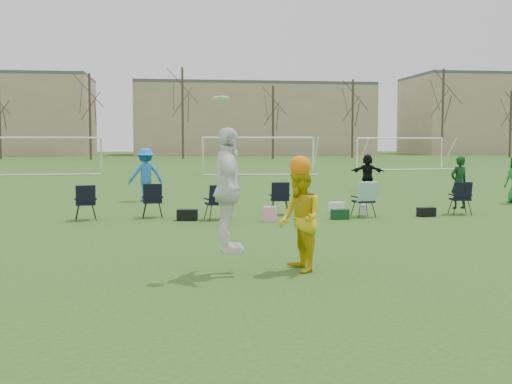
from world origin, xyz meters
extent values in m
plane|color=#244F18|center=(0.00, 0.00, 0.00)|extent=(260.00, 260.00, 0.00)
imported|color=blue|center=(-2.74, 13.54, 0.96)|extent=(1.38, 1.01, 1.91)
imported|color=black|center=(6.78, 17.37, 0.79)|extent=(1.54, 0.94, 1.59)
imported|color=white|center=(-0.99, 0.31, 1.37)|extent=(0.50, 1.18, 2.01)
imported|color=gold|center=(0.20, 0.40, 0.86)|extent=(0.76, 0.92, 1.72)
sphere|color=orange|center=(0.20, 0.40, 1.75)|extent=(0.34, 0.34, 0.34)
cylinder|color=white|center=(-1.10, 0.26, 2.82)|extent=(0.27, 0.27, 0.08)
imported|color=#0E3315|center=(6.61, 8.07, 0.93)|extent=(0.64, 0.50, 1.57)
cube|color=black|center=(-1.43, 7.55, 0.15)|extent=(0.59, 0.39, 0.30)
cube|color=#EE9AC3|center=(0.76, 7.02, 0.20)|extent=(0.37, 0.26, 0.40)
cube|color=#0F381B|center=(2.76, 7.24, 0.14)|extent=(0.49, 0.34, 0.28)
cube|color=white|center=(3.10, 8.84, 0.16)|extent=(0.44, 0.33, 0.32)
cylinder|color=white|center=(3.74, 8.22, 0.15)|extent=(0.26, 0.26, 0.30)
cube|color=black|center=(5.38, 7.52, 0.13)|extent=(0.54, 0.34, 0.26)
cube|color=black|center=(-4.18, 8.04, 0.48)|extent=(0.69, 0.69, 0.96)
cube|color=black|center=(-2.38, 8.39, 0.48)|extent=(0.63, 0.63, 0.96)
cube|color=black|center=(-0.64, 7.64, 0.48)|extent=(0.71, 0.71, 0.96)
cube|color=black|center=(1.31, 8.59, 0.48)|extent=(0.65, 0.65, 0.96)
cube|color=black|center=(3.58, 7.74, 0.48)|extent=(0.68, 0.68, 0.96)
cube|color=black|center=(6.61, 7.97, 0.48)|extent=(0.68, 0.68, 0.96)
cylinder|color=white|center=(-6.36, 34.32, 1.20)|extent=(0.12, 0.12, 2.40)
cylinder|color=white|center=(-10.00, 34.00, 2.40)|extent=(7.28, 0.76, 0.12)
cylinder|color=white|center=(0.36, 32.25, 1.20)|extent=(0.12, 0.12, 2.40)
cylinder|color=white|center=(7.64, 31.75, 1.20)|extent=(0.12, 0.12, 2.40)
cylinder|color=white|center=(4.00, 32.00, 2.40)|extent=(7.29, 0.63, 0.12)
cylinder|color=white|center=(12.39, 37.49, 1.20)|extent=(0.12, 0.12, 2.40)
cylinder|color=white|center=(19.61, 38.51, 1.20)|extent=(0.12, 0.12, 2.40)
cylinder|color=white|center=(16.00, 38.00, 2.40)|extent=(7.25, 1.13, 0.12)
cylinder|color=#382B21|center=(-22.00, 71.50, 4.50)|extent=(0.28, 0.28, 9.00)
cylinder|color=#382B21|center=(-11.00, 68.50, 5.10)|extent=(0.28, 0.28, 10.20)
cylinder|color=#382B21|center=(0.00, 71.50, 5.70)|extent=(0.28, 0.28, 11.40)
cylinder|color=#382B21|center=(11.00, 68.50, 4.50)|extent=(0.28, 0.28, 9.00)
cylinder|color=#382B21|center=(22.00, 71.50, 5.10)|extent=(0.28, 0.28, 10.20)
cylinder|color=#382B21|center=(33.00, 68.50, 5.70)|extent=(0.28, 0.28, 11.40)
cylinder|color=#382B21|center=(44.00, 71.50, 4.50)|extent=(0.28, 0.28, 9.00)
cube|color=tan|center=(12.00, 96.00, 5.50)|extent=(38.00, 16.00, 11.00)
cube|color=tan|center=(55.00, 96.00, 6.50)|extent=(30.00, 16.00, 13.00)
camera|label=1|loc=(-1.95, -9.88, 2.14)|focal=45.00mm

